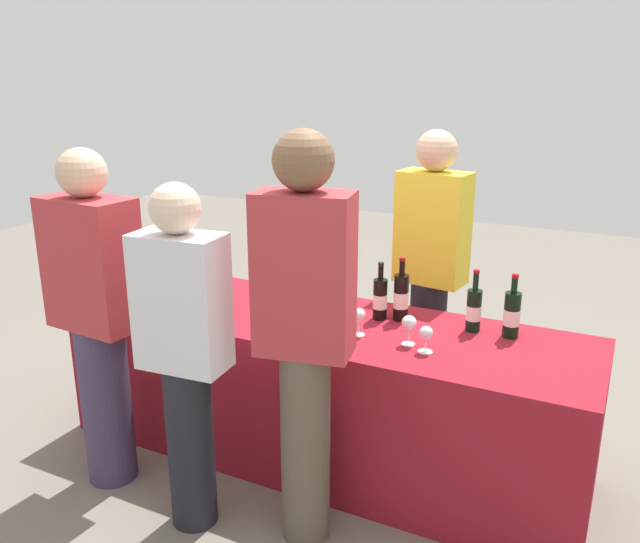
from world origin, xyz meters
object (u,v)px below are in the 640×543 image
Objects in this scene: wine_bottle_3 at (401,297)px; guest_1 at (184,350)px; wine_bottle_2 at (380,299)px; wine_glass_2 at (359,316)px; wine_bottle_5 at (512,314)px; wine_glass_3 at (409,324)px; wine_bottle_1 at (337,291)px; guest_2 at (305,329)px; server_pouring at (431,266)px; wine_glass_1 at (285,306)px; ice_bucket at (170,275)px; guest_0 at (97,312)px; wine_bottle_0 at (294,285)px; wine_bottle_4 at (474,310)px; wine_glass_0 at (156,287)px; wine_glass_4 at (426,334)px.

wine_bottle_3 is 1.11m from guest_1.
wine_glass_2 is (-0.01, -0.25, -0.01)m from wine_bottle_2.
wine_glass_3 is at bearing -142.68° from wine_bottle_5.
guest_2 is at bearing -75.11° from wine_bottle_1.
guest_1 is (-0.63, -1.41, -0.07)m from server_pouring.
ice_bucket reaches higher than wine_glass_1.
wine_glass_1 is 0.08× the size of guest_2.
guest_0 is at bearing -154.16° from wine_bottle_5.
ice_bucket is at bearing -174.52° from wine_bottle_1.
wine_bottle_1 is 1.08× the size of wine_bottle_5.
guest_2 is at bearing 7.41° from guest_0.
wine_bottle_1 is (0.25, 0.01, 0.01)m from wine_bottle_0.
wine_bottle_4 is 1.63m from wine_glass_0.
wine_bottle_2 reaches higher than wine_glass_2.
guest_1 is at bearing 73.43° from server_pouring.
wine_bottle_0 reaches higher than ice_bucket.
wine_bottle_1 is 0.86m from wine_bottle_5.
wine_bottle_4 is at bearing 2.80° from wine_bottle_3.
guest_1 reaches higher than wine_bottle_5.
wine_bottle_1 reaches higher than wine_glass_3.
guest_2 is at bearing -100.10° from wine_bottle_3.
wine_bottle_3 is 1.06× the size of wine_bottle_4.
wine_bottle_0 is at bearing 162.13° from wine_glass_4.
wine_bottle_4 is 1.36m from guest_1.
server_pouring reaches higher than wine_glass_1.
wine_bottle_2 is 0.91× the size of wine_bottle_3.
wine_glass_3 reaches higher than wine_glass_2.
server_pouring is (-0.14, 0.78, 0.04)m from wine_glass_3.
wine_glass_4 is 0.08× the size of guest_1.
wine_glass_2 is at bearing 6.31° from wine_glass_1.
server_pouring is at bearing 51.97° from guest_0.
wine_bottle_3 is at bearing 50.50° from guest_1.
wine_bottle_0 is 2.30× the size of wine_glass_2.
guest_1 is at bearing -136.84° from wine_bottle_4.
wine_glass_2 is 0.78m from server_pouring.
wine_glass_3 is at bearing 107.94° from server_pouring.
wine_bottle_1 reaches higher than wine_glass_0.
guest_2 reaches higher than wine_bottle_2.
server_pouring is at bearing 61.21° from guest_1.
wine_bottle_5 is at bearing 13.03° from wine_glass_0.
wine_bottle_2 is 0.54m from server_pouring.
wine_bottle_1 is 0.95m from wine_glass_0.
guest_1 reaches higher than wine_glass_0.
wine_bottle_5 is 0.17× the size of guest_2.
wine_glass_3 is (0.71, -0.21, -0.01)m from wine_bottle_0.
wine_bottle_3 is 0.58m from wine_glass_1.
wine_bottle_2 is 0.18× the size of server_pouring.
wine_glass_2 is at bearing 45.46° from guest_1.
wine_glass_0 is at bearing -162.51° from wine_bottle_3.
guest_1 is (-0.31, -0.85, -0.05)m from wine_bottle_1.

